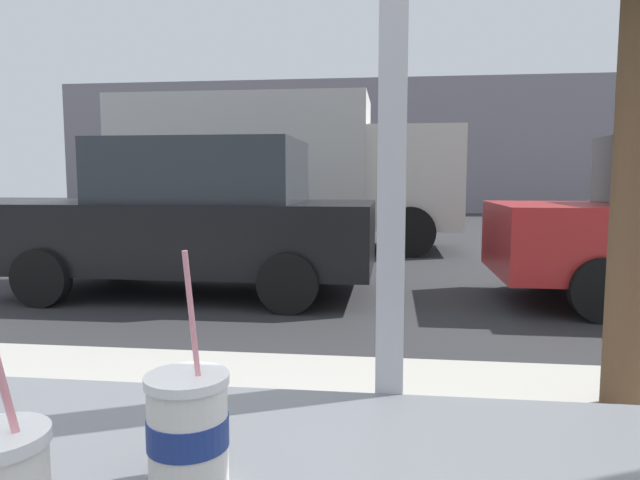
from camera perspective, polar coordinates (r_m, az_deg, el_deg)
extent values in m
plane|color=#2D2D30|center=(9.09, 6.97, -2.79)|extent=(60.00, 60.00, 0.00)
cube|color=#B2ADA3|center=(2.90, 6.75, -21.16)|extent=(16.00, 2.80, 0.14)
cube|color=#404245|center=(1.09, 6.90, -15.53)|extent=(2.36, 0.02, 0.02)
cube|color=#9E9EA3|center=(1.10, 7.41, 21.31)|extent=(0.05, 0.08, 1.36)
cube|color=gray|center=(24.27, 7.12, 9.13)|extent=(28.00, 1.20, 5.39)
cylinder|color=silver|center=(0.78, -12.71, -18.35)|extent=(0.10, 0.10, 0.14)
cylinder|color=navy|center=(0.78, -12.72, -17.90)|extent=(0.10, 0.10, 0.04)
cylinder|color=black|center=(0.76, -12.82, -13.98)|extent=(0.09, 0.09, 0.01)
cylinder|color=white|center=(0.76, -12.84, -13.26)|extent=(0.11, 0.11, 0.01)
cylinder|color=pink|center=(0.73, -12.22, -8.74)|extent=(0.02, 0.03, 0.20)
cylinder|color=pink|center=(0.57, -28.88, -11.21)|extent=(0.02, 0.04, 0.20)
cube|color=black|center=(7.18, -12.62, 0.52)|extent=(4.41, 1.86, 0.79)
cube|color=#282D33|center=(7.09, -11.38, 6.67)|extent=(2.29, 1.64, 0.74)
cylinder|color=black|center=(7.81, -0.73, -1.83)|extent=(0.64, 0.18, 0.64)
cylinder|color=black|center=(5.99, -3.15, -4.28)|extent=(0.64, 0.18, 0.64)
cylinder|color=black|center=(8.61, -19.05, -1.42)|extent=(0.64, 0.18, 0.64)
cylinder|color=black|center=(7.01, -25.76, -3.37)|extent=(0.64, 0.18, 0.64)
cylinder|color=black|center=(7.99, 21.84, -2.09)|extent=(0.64, 0.18, 0.64)
cylinder|color=black|center=(6.26, 26.09, -4.45)|extent=(0.64, 0.18, 0.64)
cube|color=beige|center=(11.74, -7.36, 7.57)|extent=(4.89, 2.20, 2.52)
cube|color=beige|center=(11.37, 8.81, 6.05)|extent=(1.90, 2.10, 1.90)
cylinder|color=black|center=(12.46, 8.59, 1.68)|extent=(0.90, 0.24, 0.90)
cylinder|color=black|center=(10.37, 8.89, 0.79)|extent=(0.90, 0.24, 0.90)
cylinder|color=black|center=(13.06, -9.78, 1.86)|extent=(0.90, 0.24, 0.90)
cylinder|color=black|center=(10.98, -13.09, 0.99)|extent=(0.90, 0.24, 0.90)
cylinder|color=brown|center=(3.49, 28.64, 5.83)|extent=(0.22, 0.22, 2.57)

